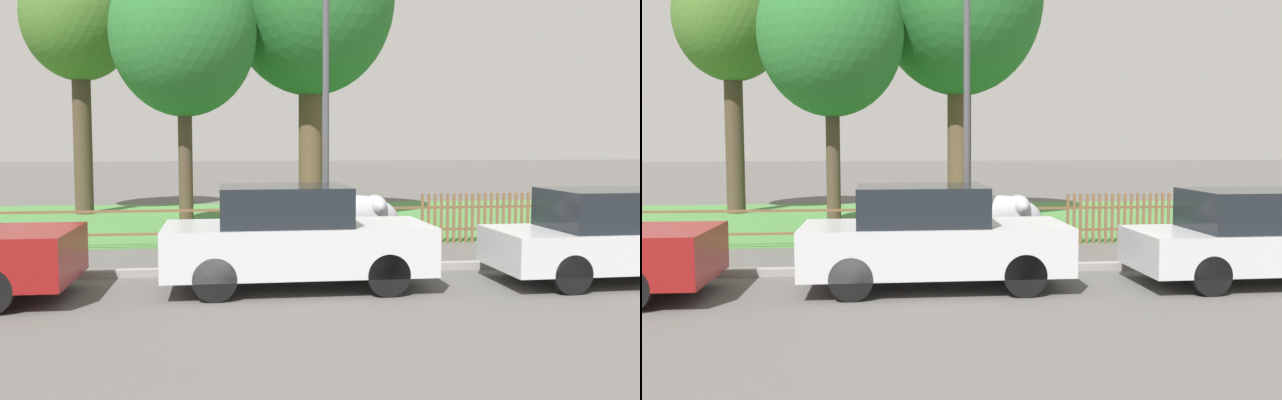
# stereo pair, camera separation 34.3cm
# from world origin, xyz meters

# --- Properties ---
(grass_strip) EXTENTS (42.99, 9.71, 0.01)m
(grass_strip) POSITION_xyz_m (0.00, 7.85, 0.01)
(grass_strip) COLOR #477F3D
(grass_strip) RESTS_ON ground
(parked_car_black_saloon) EXTENTS (3.82, 1.69, 1.50)m
(parked_car_black_saloon) POSITION_xyz_m (-8.37, -1.07, 0.74)
(parked_car_black_saloon) COLOR #BCBCC1
(parked_car_black_saloon) RESTS_ON ground
(parked_car_navy_estate) EXTENTS (4.19, 1.75, 1.41)m
(parked_car_navy_estate) POSITION_xyz_m (-3.36, -1.22, 0.70)
(parked_car_navy_estate) COLOR #BCBCC1
(parked_car_navy_estate) RESTS_ON ground
(covered_motorcycle) EXTENTS (1.89, 0.89, 1.12)m
(covered_motorcycle) POSITION_xyz_m (-6.92, 1.75, 0.69)
(covered_motorcycle) COLOR black
(covered_motorcycle) RESTS_ON ground
(tree_nearest_kerb) EXTENTS (3.24, 3.24, 7.54)m
(tree_nearest_kerb) POSITION_xyz_m (-13.44, 9.98, 5.57)
(tree_nearest_kerb) COLOR #473828
(tree_nearest_kerb) RESTS_ON ground
(tree_behind_motorcycle) EXTENTS (3.36, 3.36, 6.55)m
(tree_behind_motorcycle) POSITION_xyz_m (-10.29, 5.66, 4.59)
(tree_behind_motorcycle) COLOR #473828
(tree_behind_motorcycle) RESTS_ON ground
(tree_mid_park) EXTENTS (4.40, 4.40, 8.37)m
(tree_mid_park) POSITION_xyz_m (-7.12, 7.57, 5.77)
(tree_mid_park) COLOR brown
(tree_mid_park) RESTS_ON ground
(street_lamp) EXTENTS (0.20, 0.79, 5.80)m
(street_lamp) POSITION_xyz_m (-7.69, 0.37, 3.64)
(street_lamp) COLOR #47474C
(street_lamp) RESTS_ON ground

